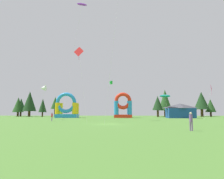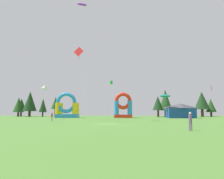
% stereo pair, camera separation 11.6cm
% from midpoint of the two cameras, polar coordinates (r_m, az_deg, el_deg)
% --- Properties ---
extents(ground_plane, '(120.00, 120.00, 0.00)m').
position_cam_midpoint_polar(ground_plane, '(29.77, -0.78, -9.56)').
color(ground_plane, '#47752D').
extents(kite_teal_parafoil, '(3.32, 3.29, 6.57)m').
position_cam_midpoint_polar(kite_teal_parafoil, '(58.25, 14.55, -1.76)').
color(kite_teal_parafoil, '#0C7F7A').
rests_on(kite_teal_parafoil, ground_plane).
extents(kite_red_diamond, '(2.71, 3.80, 12.38)m').
position_cam_midpoint_polar(kite_red_diamond, '(35.84, -9.01, 10.00)').
color(kite_red_diamond, red).
rests_on(kite_red_diamond, ground_plane).
extents(kite_purple_parafoil, '(4.50, 3.64, 25.57)m').
position_cam_midpoint_polar(kite_purple_parafoil, '(48.83, -8.27, 22.27)').
color(kite_purple_parafoil, purple).
rests_on(kite_purple_parafoil, ground_plane).
extents(kite_green_box, '(1.72, 2.99, 9.91)m').
position_cam_midpoint_polar(kite_green_box, '(54.80, -0.16, 1.92)').
color(kite_green_box, green).
rests_on(kite_green_box, ground_plane).
extents(kite_pink_diamond, '(2.74, 1.51, 7.72)m').
position_cam_midpoint_polar(kite_pink_diamond, '(52.79, 26.05, 0.26)').
color(kite_pink_diamond, '#EA599E').
rests_on(kite_pink_diamond, ground_plane).
extents(kite_white_delta, '(1.24, 2.71, 7.53)m').
position_cam_midpoint_polar(kite_white_delta, '(47.35, -18.46, 0.35)').
color(kite_white_delta, white).
rests_on(kite_white_delta, ground_plane).
extents(person_left_edge, '(0.41, 0.41, 1.74)m').
position_cam_midpoint_polar(person_left_edge, '(20.73, 21.06, -7.81)').
color(person_left_edge, '#724C8C').
rests_on(person_left_edge, ground_plane).
extents(person_near_camera, '(0.37, 0.37, 1.57)m').
position_cam_midpoint_polar(person_near_camera, '(40.14, -16.24, -7.09)').
color(person_near_camera, '#724C8C').
rests_on(person_near_camera, ground_plane).
extents(inflatable_orange_dome, '(5.08, 4.51, 7.19)m').
position_cam_midpoint_polar(inflatable_orange_dome, '(59.63, 3.15, -5.13)').
color(inflatable_orange_dome, red).
rests_on(inflatable_orange_dome, ground_plane).
extents(inflatable_red_slide, '(6.12, 4.45, 7.21)m').
position_cam_midpoint_polar(inflatable_red_slide, '(60.91, -12.35, -5.21)').
color(inflatable_red_slide, '#268CD8').
rests_on(inflatable_red_slide, ground_plane).
extents(festival_tent, '(7.29, 4.46, 3.99)m').
position_cam_midpoint_polar(festival_tent, '(60.37, 18.53, -5.60)').
color(festival_tent, '#19478C').
rests_on(festival_tent, ground_plane).
extents(tree_row_0, '(3.88, 3.88, 6.97)m').
position_cam_midpoint_polar(tree_row_0, '(82.84, -24.44, -3.87)').
color(tree_row_0, '#4C331E').
rests_on(tree_row_0, ground_plane).
extents(tree_row_1, '(3.34, 3.34, 6.57)m').
position_cam_midpoint_polar(tree_row_1, '(83.29, -23.79, -3.83)').
color(tree_row_1, '#4C331E').
rests_on(tree_row_1, ground_plane).
extents(tree_row_2, '(4.77, 4.77, 8.96)m').
position_cam_midpoint_polar(tree_row_2, '(79.38, -21.75, -3.08)').
color(tree_row_2, '#4C331E').
rests_on(tree_row_2, ground_plane).
extents(tree_row_3, '(2.70, 2.70, 6.20)m').
position_cam_midpoint_polar(tree_row_3, '(74.54, -18.55, -4.22)').
color(tree_row_3, '#4C331E').
rests_on(tree_row_3, ground_plane).
extents(tree_row_4, '(3.02, 3.02, 6.98)m').
position_cam_midpoint_polar(tree_row_4, '(75.69, -15.35, -3.64)').
color(tree_row_4, '#4C331E').
rests_on(tree_row_4, ground_plane).
extents(tree_row_5, '(3.65, 3.65, 6.95)m').
position_cam_midpoint_polar(tree_row_5, '(71.09, 12.66, -3.75)').
color(tree_row_5, '#4C331E').
rests_on(tree_row_5, ground_plane).
extents(tree_row_6, '(4.66, 4.66, 9.51)m').
position_cam_midpoint_polar(tree_row_6, '(75.10, 14.62, -2.87)').
color(tree_row_6, '#4C331E').
rests_on(tree_row_6, ground_plane).
extents(tree_row_7, '(5.07, 5.07, 8.69)m').
position_cam_midpoint_polar(tree_row_7, '(78.60, 23.69, -2.84)').
color(tree_row_7, '#4C331E').
rests_on(tree_row_7, ground_plane).
extents(tree_row_8, '(3.63, 3.63, 6.27)m').
position_cam_midpoint_polar(tree_row_8, '(81.57, 25.76, -4.03)').
color(tree_row_8, '#4C331E').
rests_on(tree_row_8, ground_plane).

